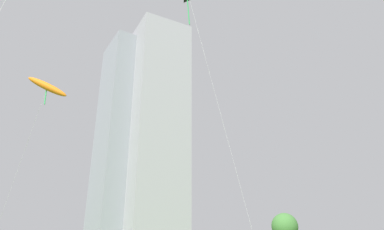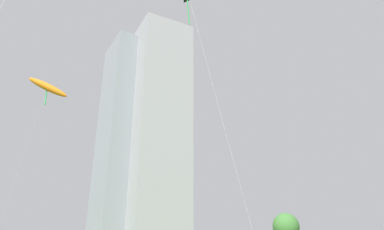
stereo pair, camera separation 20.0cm
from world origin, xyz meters
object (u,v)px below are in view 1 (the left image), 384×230
Objects in this scene: kite_flying_1 at (189,1)px; park_tree_0 at (285,227)px; kite_flying_2 at (47,87)px; distant_highrise_1 at (128,142)px; distant_highrise_0 at (155,132)px.

kite_flying_1 is 3.63× the size of park_tree_0.
distant_highrise_1 reaches higher than kite_flying_2.
kite_flying_1 is at bearing -34.72° from kite_flying_2.
kite_flying_2 is 105.70m from distant_highrise_0.
kite_flying_2 is at bearing -117.48° from distant_highrise_0.
distant_highrise_0 reaches higher than park_tree_0.
distant_highrise_1 is (6.46, 92.29, 39.61)m from park_tree_0.
kite_flying_2 is at bearing -170.35° from park_tree_0.
kite_flying_1 is 0.29× the size of distant_highrise_0.
kite_flying_2 reaches higher than park_tree_0.
distant_highrise_1 is at bearing 67.09° from kite_flying_2.
kite_flying_1 is 1.52× the size of kite_flying_2.
distant_highrise_1 is at bearing 129.36° from distant_highrise_0.
kite_flying_1 is at bearing -109.90° from distant_highrise_0.
park_tree_0 is at bearing 30.04° from kite_flying_1.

